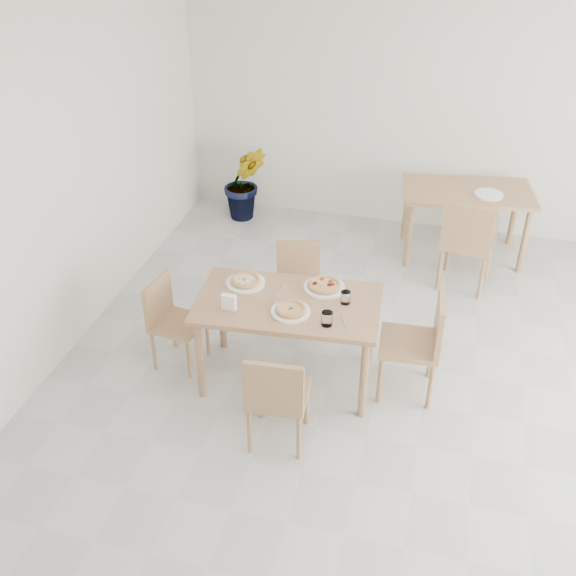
% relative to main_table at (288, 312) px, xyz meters
% --- Properties ---
extents(main_table, '(1.44, 0.89, 0.75)m').
position_rel_main_table_xyz_m(main_table, '(0.00, 0.00, 0.00)').
color(main_table, '#A37654').
rests_on(main_table, ground).
extents(chair_south, '(0.44, 0.44, 0.83)m').
position_rel_main_table_xyz_m(chair_south, '(0.11, -0.73, -0.18)').
color(chair_south, tan).
rests_on(chair_south, ground).
extents(chair_north, '(0.47, 0.47, 0.77)m').
position_rel_main_table_xyz_m(chair_north, '(-0.11, 0.80, -0.21)').
color(chair_north, tan).
rests_on(chair_north, ground).
extents(chair_west, '(0.42, 0.42, 0.77)m').
position_rel_main_table_xyz_m(chair_west, '(-0.98, -0.01, -0.21)').
color(chair_west, tan).
rests_on(chair_west, ground).
extents(chair_east, '(0.47, 0.47, 0.89)m').
position_rel_main_table_xyz_m(chair_east, '(1.01, 0.11, -0.14)').
color(chair_east, tan).
rests_on(chair_east, ground).
extents(plate_margherita, '(0.29, 0.29, 0.02)m').
position_rel_main_table_xyz_m(plate_margherita, '(0.06, -0.14, 0.10)').
color(plate_margherita, white).
rests_on(plate_margherita, main_table).
extents(plate_mushroom, '(0.31, 0.31, 0.02)m').
position_rel_main_table_xyz_m(plate_mushroom, '(-0.39, 0.16, 0.10)').
color(plate_mushroom, white).
rests_on(plate_mushroom, main_table).
extents(plate_pepperoni, '(0.32, 0.32, 0.02)m').
position_rel_main_table_xyz_m(plate_pepperoni, '(0.23, 0.25, 0.10)').
color(plate_pepperoni, white).
rests_on(plate_pepperoni, main_table).
extents(pizza_margherita, '(0.30, 0.30, 0.03)m').
position_rel_main_table_xyz_m(pizza_margherita, '(0.06, -0.14, 0.12)').
color(pizza_margherita, '#F2C171').
rests_on(pizza_margherita, plate_margherita).
extents(pizza_mushroom, '(0.27, 0.27, 0.03)m').
position_rel_main_table_xyz_m(pizza_mushroom, '(-0.39, 0.16, 0.12)').
color(pizza_mushroom, '#F2C171').
rests_on(pizza_mushroom, plate_mushroom).
extents(pizza_pepperoni, '(0.33, 0.33, 0.03)m').
position_rel_main_table_xyz_m(pizza_pepperoni, '(0.23, 0.25, 0.12)').
color(pizza_pepperoni, '#F2C171').
rests_on(pizza_pepperoni, plate_pepperoni).
extents(tumbler_a, '(0.08, 0.08, 0.11)m').
position_rel_main_table_xyz_m(tumbler_a, '(0.34, -0.22, 0.15)').
color(tumbler_a, white).
rests_on(tumbler_a, main_table).
extents(tumbler_b, '(0.08, 0.08, 0.10)m').
position_rel_main_table_xyz_m(tumbler_b, '(0.42, 0.09, 0.14)').
color(tumbler_b, white).
rests_on(tumbler_b, main_table).
extents(napkin_holder, '(0.12, 0.06, 0.13)m').
position_rel_main_table_xyz_m(napkin_holder, '(-0.39, -0.22, 0.15)').
color(napkin_holder, silver).
rests_on(napkin_holder, main_table).
extents(fork_a, '(0.05, 0.16, 0.01)m').
position_rel_main_table_xyz_m(fork_a, '(-0.09, 0.12, 0.09)').
color(fork_a, silver).
rests_on(fork_a, main_table).
extents(fork_b, '(0.09, 0.17, 0.01)m').
position_rel_main_table_xyz_m(fork_b, '(0.46, -0.16, 0.09)').
color(fork_b, silver).
rests_on(fork_b, main_table).
extents(second_table, '(1.37, 0.91, 0.75)m').
position_rel_main_table_xyz_m(second_table, '(1.25, 2.40, -0.01)').
color(second_table, tan).
rests_on(second_table, ground).
extents(chair_back_s, '(0.53, 0.53, 0.93)m').
position_rel_main_table_xyz_m(chair_back_s, '(1.29, 1.72, -0.12)').
color(chair_back_s, tan).
rests_on(chair_back_s, ground).
extents(chair_back_n, '(0.52, 0.52, 0.79)m').
position_rel_main_table_xyz_m(chair_back_n, '(1.16, 3.11, -0.20)').
color(chair_back_n, tan).
rests_on(chair_back_n, ground).
extents(plate_empty, '(0.28, 0.28, 0.02)m').
position_rel_main_table_xyz_m(plate_empty, '(1.44, 2.31, 0.10)').
color(plate_empty, white).
rests_on(plate_empty, second_table).
extents(potted_plant, '(0.60, 0.55, 0.88)m').
position_rel_main_table_xyz_m(potted_plant, '(-1.20, 2.66, -0.22)').
color(potted_plant, '#26641E').
rests_on(potted_plant, ground).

